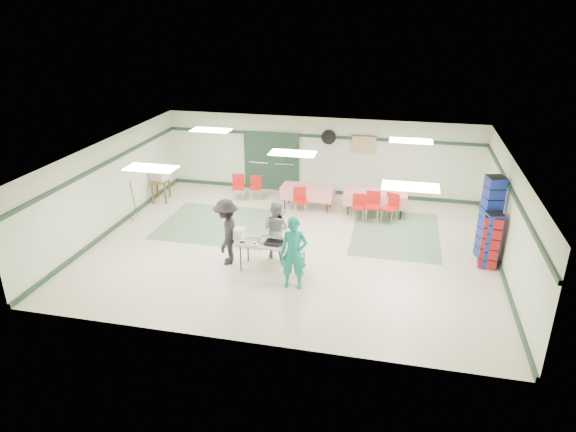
% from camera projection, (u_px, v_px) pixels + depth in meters
% --- Properties ---
extents(floor, '(11.00, 11.00, 0.00)m').
position_uv_depth(floor, '(292.00, 246.00, 14.36)').
color(floor, beige).
rests_on(floor, ground).
extents(ceiling, '(11.00, 11.00, 0.00)m').
position_uv_depth(ceiling, '(293.00, 152.00, 13.31)').
color(ceiling, silver).
rests_on(ceiling, wall_back).
extents(wall_back, '(11.00, 0.00, 11.00)m').
position_uv_depth(wall_back, '(320.00, 156.00, 17.89)').
color(wall_back, silver).
rests_on(wall_back, floor).
extents(wall_front, '(11.00, 0.00, 11.00)m').
position_uv_depth(wall_front, '(243.00, 283.00, 9.79)').
color(wall_front, silver).
rests_on(wall_front, floor).
extents(wall_left, '(0.00, 9.00, 9.00)m').
position_uv_depth(wall_left, '(108.00, 186.00, 14.95)').
color(wall_left, silver).
rests_on(wall_left, floor).
extents(wall_right, '(0.00, 9.00, 9.00)m').
position_uv_depth(wall_right, '(509.00, 218.00, 12.72)').
color(wall_right, silver).
rests_on(wall_right, floor).
extents(trim_back, '(11.00, 0.06, 0.10)m').
position_uv_depth(trim_back, '(320.00, 136.00, 17.59)').
color(trim_back, '#1E3827').
rests_on(trim_back, wall_back).
extents(baseboard_back, '(11.00, 0.06, 0.12)m').
position_uv_depth(baseboard_back, '(319.00, 191.00, 18.36)').
color(baseboard_back, '#1E3827').
rests_on(baseboard_back, floor).
extents(trim_left, '(0.06, 9.00, 0.10)m').
position_uv_depth(trim_left, '(106.00, 163.00, 14.68)').
color(trim_left, '#1E3827').
rests_on(trim_left, wall_back).
extents(baseboard_left, '(0.06, 9.00, 0.12)m').
position_uv_depth(baseboard_left, '(115.00, 227.00, 15.44)').
color(baseboard_left, '#1E3827').
rests_on(baseboard_left, floor).
extents(trim_right, '(0.06, 9.00, 0.10)m').
position_uv_depth(trim_right, '(512.00, 192.00, 12.46)').
color(trim_right, '#1E3827').
rests_on(trim_right, wall_back).
extents(baseboard_right, '(0.06, 9.00, 0.12)m').
position_uv_depth(baseboard_right, '(499.00, 264.00, 13.22)').
color(baseboard_right, '#1E3827').
rests_on(baseboard_right, floor).
extents(green_patch_a, '(3.50, 3.00, 0.01)m').
position_uv_depth(green_patch_a, '(220.00, 224.00, 15.76)').
color(green_patch_a, gray).
rests_on(green_patch_a, floor).
extents(green_patch_b, '(2.50, 3.50, 0.01)m').
position_uv_depth(green_patch_b, '(396.00, 233.00, 15.14)').
color(green_patch_b, gray).
rests_on(green_patch_b, floor).
extents(double_door_left, '(0.90, 0.06, 2.10)m').
position_uv_depth(double_door_left, '(259.00, 161.00, 18.39)').
color(double_door_left, '#959895').
rests_on(double_door_left, floor).
extents(double_door_right, '(0.90, 0.06, 2.10)m').
position_uv_depth(double_door_right, '(285.00, 162.00, 18.20)').
color(double_door_right, '#959895').
rests_on(double_door_right, floor).
extents(door_frame, '(2.00, 0.03, 2.15)m').
position_uv_depth(door_frame, '(271.00, 162.00, 18.28)').
color(door_frame, '#1E3827').
rests_on(door_frame, floor).
extents(wall_fan, '(0.50, 0.10, 0.50)m').
position_uv_depth(wall_fan, '(329.00, 137.00, 17.50)').
color(wall_fan, black).
rests_on(wall_fan, wall_back).
extents(scroll_banner, '(0.80, 0.02, 0.60)m').
position_uv_depth(scroll_banner, '(364.00, 145.00, 17.33)').
color(scroll_banner, tan).
rests_on(scroll_banner, wall_back).
extents(serving_table, '(1.77, 0.77, 0.76)m').
position_uv_depth(serving_table, '(272.00, 245.00, 12.81)').
color(serving_table, '#ABACA7').
rests_on(serving_table, floor).
extents(sheet_tray_right, '(0.61, 0.47, 0.02)m').
position_uv_depth(sheet_tray_right, '(293.00, 245.00, 12.66)').
color(sheet_tray_right, silver).
rests_on(sheet_tray_right, serving_table).
extents(sheet_tray_mid, '(0.60, 0.46, 0.02)m').
position_uv_depth(sheet_tray_mid, '(270.00, 240.00, 12.89)').
color(sheet_tray_mid, silver).
rests_on(sheet_tray_mid, serving_table).
extents(sheet_tray_left, '(0.63, 0.49, 0.02)m').
position_uv_depth(sheet_tray_left, '(251.00, 242.00, 12.80)').
color(sheet_tray_left, silver).
rests_on(sheet_tray_left, serving_table).
extents(baking_pan, '(0.52, 0.33, 0.08)m').
position_uv_depth(baking_pan, '(275.00, 243.00, 12.70)').
color(baking_pan, black).
rests_on(baking_pan, serving_table).
extents(foam_box_stack, '(0.26, 0.24, 0.29)m').
position_uv_depth(foam_box_stack, '(239.00, 233.00, 12.97)').
color(foam_box_stack, white).
rests_on(foam_box_stack, serving_table).
extents(volunteer_teal, '(0.68, 0.47, 1.78)m').
position_uv_depth(volunteer_teal, '(294.00, 253.00, 11.98)').
color(volunteer_teal, '#138777').
rests_on(volunteer_teal, floor).
extents(volunteer_grey, '(0.92, 0.80, 1.59)m').
position_uv_depth(volunteer_grey, '(276.00, 229.00, 13.46)').
color(volunteer_grey, gray).
rests_on(volunteer_grey, floor).
extents(volunteer_dark, '(0.86, 1.24, 1.74)m').
position_uv_depth(volunteer_dark, '(227.00, 232.00, 13.13)').
color(volunteer_dark, black).
rests_on(volunteer_dark, floor).
extents(dining_table_a, '(1.98, 0.88, 0.77)m').
position_uv_depth(dining_table_a, '(375.00, 197.00, 16.34)').
color(dining_table_a, red).
rests_on(dining_table_a, floor).
extents(dining_table_b, '(1.70, 0.78, 0.77)m').
position_uv_depth(dining_table_b, '(308.00, 192.00, 16.79)').
color(dining_table_b, red).
rests_on(dining_table_b, floor).
extents(chair_a, '(0.44, 0.44, 0.93)m').
position_uv_depth(chair_a, '(373.00, 203.00, 15.84)').
color(chair_a, red).
rests_on(chair_a, floor).
extents(chair_b, '(0.42, 0.42, 0.82)m').
position_uv_depth(chair_b, '(359.00, 204.00, 15.95)').
color(chair_b, red).
rests_on(chair_b, floor).
extents(chair_c, '(0.56, 0.56, 0.92)m').
position_uv_depth(chair_c, '(391.00, 205.00, 15.73)').
color(chair_c, red).
rests_on(chair_c, floor).
extents(chair_d, '(0.53, 0.53, 0.89)m').
position_uv_depth(chair_d, '(300.00, 198.00, 16.31)').
color(chair_d, red).
rests_on(chair_d, floor).
extents(chair_loose_a, '(0.44, 0.44, 0.82)m').
position_uv_depth(chair_loose_a, '(256.00, 185.00, 17.63)').
color(chair_loose_a, red).
rests_on(chair_loose_a, floor).
extents(chair_loose_b, '(0.49, 0.49, 0.89)m').
position_uv_depth(chair_loose_b, '(238.00, 184.00, 17.55)').
color(chair_loose_b, red).
rests_on(chair_loose_b, floor).
extents(crate_stack_blue_a, '(0.46, 0.46, 1.48)m').
position_uv_depth(crate_stack_blue_a, '(491.00, 240.00, 12.97)').
color(crate_stack_blue_a, '#1A299F').
rests_on(crate_stack_blue_a, floor).
extents(crate_stack_red, '(0.49, 0.49, 1.42)m').
position_uv_depth(crate_stack_red, '(490.00, 241.00, 12.99)').
color(crate_stack_red, maroon).
rests_on(crate_stack_red, floor).
extents(crate_stack_blue_b, '(0.53, 0.53, 2.26)m').
position_uv_depth(crate_stack_blue_b, '(490.00, 218.00, 13.32)').
color(crate_stack_blue_b, '#1A299F').
rests_on(crate_stack_blue_b, floor).
extents(printer_table, '(0.70, 0.91, 0.74)m').
position_uv_depth(printer_table, '(160.00, 183.00, 17.43)').
color(printer_table, brown).
rests_on(printer_table, floor).
extents(office_printer, '(0.62, 0.57, 0.42)m').
position_uv_depth(office_printer, '(159.00, 174.00, 17.30)').
color(office_printer, '#ACABA7').
rests_on(office_printer, printer_table).
extents(broom, '(0.07, 0.21, 1.26)m').
position_uv_depth(broom, '(134.00, 199.00, 15.90)').
color(broom, brown).
rests_on(broom, floor).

